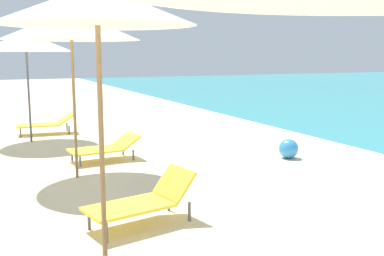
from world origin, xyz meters
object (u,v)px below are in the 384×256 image
(umbrella_farthest, at_px, (26,42))
(beach_ball, at_px, (289,149))
(umbrella_third, at_px, (71,25))
(lounger_third_shoreside, at_px, (105,147))
(umbrella_second, at_px, (97,6))
(lounger_farthest_shoreside, at_px, (47,123))
(lounger_second_shoreside, at_px, (143,200))

(umbrella_farthest, height_order, beach_ball, umbrella_farthest)
(umbrella_third, distance_m, beach_ball, 4.82)
(lounger_third_shoreside, height_order, umbrella_farthest, umbrella_farthest)
(beach_ball, bearing_deg, umbrella_third, 175.81)
(umbrella_second, distance_m, lounger_third_shoreside, 5.23)
(umbrella_second, xyz_separation_m, umbrella_farthest, (-0.03, 7.29, -0.15))
(beach_ball, bearing_deg, lounger_farthest_shoreside, 129.39)
(beach_ball, bearing_deg, umbrella_farthest, 138.66)
(umbrella_second, relative_size, lounger_farthest_shoreside, 1.83)
(umbrella_third, bearing_deg, lounger_third_shoreside, 54.33)
(umbrella_third, relative_size, lounger_third_shoreside, 2.04)
(lounger_second_shoreside, xyz_separation_m, lounger_third_shoreside, (0.40, 3.61, -0.05))
(umbrella_third, bearing_deg, umbrella_farthest, 96.24)
(umbrella_second, xyz_separation_m, lounger_second_shoreside, (0.72, 0.98, -2.21))
(lounger_third_shoreside, relative_size, beach_ball, 3.52)
(lounger_second_shoreside, distance_m, umbrella_third, 3.43)
(umbrella_farthest, bearing_deg, lounger_second_shoreside, -83.22)
(umbrella_third, bearing_deg, beach_ball, -4.19)
(lounger_second_shoreside, relative_size, beach_ball, 3.56)
(lounger_third_shoreside, bearing_deg, umbrella_second, 70.37)
(lounger_third_shoreside, distance_m, lounger_farthest_shoreside, 3.73)
(umbrella_third, height_order, umbrella_farthest, umbrella_third)
(lounger_second_shoreside, xyz_separation_m, lounger_farthest_shoreside, (-0.27, 7.28, -0.03))
(lounger_second_shoreside, bearing_deg, lounger_farthest_shoreside, -99.39)
(umbrella_farthest, bearing_deg, umbrella_second, -89.75)
(umbrella_second, bearing_deg, beach_ball, 35.37)
(umbrella_second, distance_m, lounger_farthest_shoreside, 8.56)
(umbrella_third, distance_m, umbrella_farthest, 3.76)
(lounger_second_shoreside, height_order, lounger_third_shoreside, lounger_second_shoreside)
(lounger_second_shoreside, bearing_deg, lounger_third_shoreside, -107.90)
(lounger_third_shoreside, height_order, lounger_farthest_shoreside, lounger_farthest_shoreside)
(umbrella_second, bearing_deg, umbrella_farthest, 90.25)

